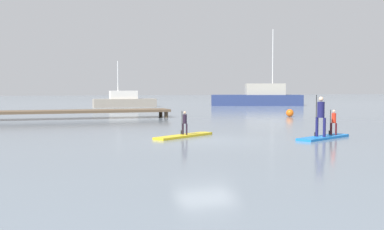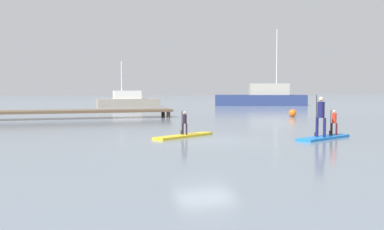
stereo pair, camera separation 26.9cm
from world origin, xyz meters
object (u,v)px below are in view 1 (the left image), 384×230
(fishing_boat_white_large, at_px, (258,97))
(fishing_boat_green_midground, at_px, (124,101))
(paddler_child_front, at_px, (334,121))
(paddleboard_far, at_px, (324,137))
(paddleboard_near, at_px, (185,136))
(mooring_buoy_mid, at_px, (290,113))
(paddler_child_solo, at_px, (185,122))
(paddler_adult, at_px, (321,114))

(fishing_boat_white_large, bearing_deg, fishing_boat_green_midground, 178.27)
(paddler_child_front, bearing_deg, paddleboard_far, -153.65)
(paddleboard_near, bearing_deg, paddler_child_front, -18.80)
(paddleboard_far, bearing_deg, fishing_boat_green_midground, 94.48)
(paddleboard_near, height_order, fishing_boat_green_midground, fishing_boat_green_midground)
(paddleboard_near, xyz_separation_m, mooring_buoy_mid, (11.93, 11.28, 0.24))
(paddler_child_solo, bearing_deg, fishing_boat_white_large, 58.65)
(paddleboard_far, bearing_deg, mooring_buoy_mid, 65.30)
(paddler_child_front, relative_size, fishing_boat_green_midground, 0.16)
(paddleboard_far, distance_m, mooring_buoy_mid, 15.17)
(paddleboard_near, relative_size, fishing_boat_white_large, 0.28)
(paddleboard_near, height_order, paddler_child_front, paddler_child_front)
(fishing_boat_green_midground, bearing_deg, mooring_buoy_mid, -67.04)
(fishing_boat_white_large, bearing_deg, mooring_buoy_mid, -110.19)
(paddler_child_solo, distance_m, paddleboard_far, 6.16)
(paddleboard_near, relative_size, paddler_child_solo, 3.05)
(paddleboard_far, distance_m, paddler_adult, 1.09)
(paddler_child_solo, xyz_separation_m, paddler_child_front, (6.30, -2.16, 0.04))
(fishing_boat_green_midground, bearing_deg, paddler_adult, -86.00)
(paddler_child_front, bearing_deg, paddleboard_near, 161.20)
(fishing_boat_white_large, bearing_deg, paddleboard_far, -112.01)
(paddleboard_near, distance_m, paddler_child_front, 6.69)
(paddler_child_solo, relative_size, paddleboard_far, 0.33)
(fishing_boat_green_midground, bearing_deg, fishing_boat_white_large, -1.73)
(fishing_boat_green_midground, bearing_deg, paddler_child_front, -84.32)
(paddler_child_front, xyz_separation_m, fishing_boat_white_large, (13.34, 34.39, 0.30))
(paddler_adult, bearing_deg, paddleboard_near, 153.66)
(paddler_adult, distance_m, mooring_buoy_mid, 15.42)
(fishing_boat_white_large, xyz_separation_m, mooring_buoy_mid, (-7.71, -20.97, -0.74))
(fishing_boat_white_large, bearing_deg, paddleboard_near, -121.34)
(mooring_buoy_mid, bearing_deg, paddleboard_far, -114.70)
(mooring_buoy_mid, bearing_deg, fishing_boat_white_large, 69.81)
(paddler_child_solo, xyz_separation_m, mooring_buoy_mid, (11.93, 11.26, -0.40))
(paddler_child_solo, height_order, mooring_buoy_mid, paddler_child_solo)
(paddler_adult, relative_size, fishing_boat_white_large, 0.15)
(paddler_child_front, bearing_deg, fishing_boat_green_midground, 95.68)
(paddler_adult, height_order, fishing_boat_white_large, fishing_boat_white_large)
(paddleboard_near, distance_m, fishing_boat_green_midground, 32.88)
(paddleboard_far, height_order, fishing_boat_white_large, fishing_boat_white_large)
(paddleboard_far, xyz_separation_m, paddler_adult, (-0.28, -0.13, 1.04))
(paddleboard_near, distance_m, paddler_adult, 6.01)
(paddler_child_solo, bearing_deg, paddler_child_front, -18.93)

